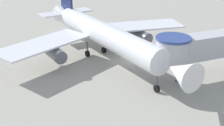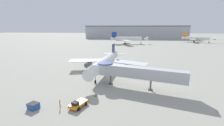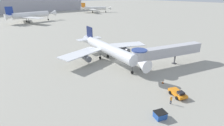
# 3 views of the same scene
# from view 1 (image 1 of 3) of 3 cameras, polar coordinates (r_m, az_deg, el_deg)

# --- Properties ---
(ground_plane) EXTENTS (800.00, 800.00, 0.00)m
(ground_plane) POSITION_cam_1_polar(r_m,az_deg,el_deg) (44.49, 2.84, 0.36)
(ground_plane) COLOR #9E9B8E
(main_airplane) EXTENTS (30.02, 31.65, 8.76)m
(main_airplane) POSITION_cam_1_polar(r_m,az_deg,el_deg) (43.90, -1.72, 5.25)
(main_airplane) COLOR silver
(main_airplane) RESTS_ON ground_plane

